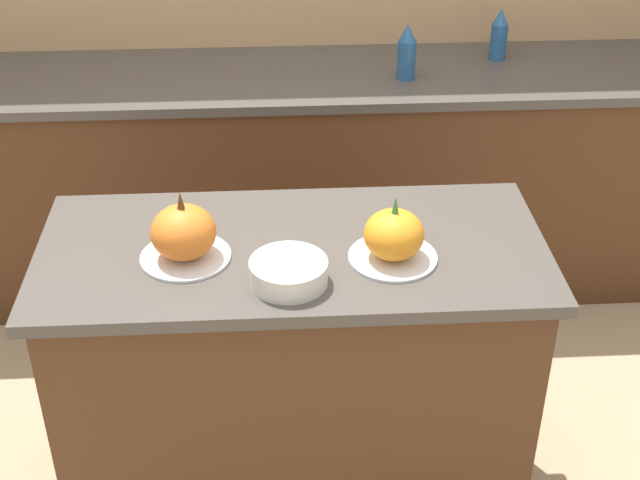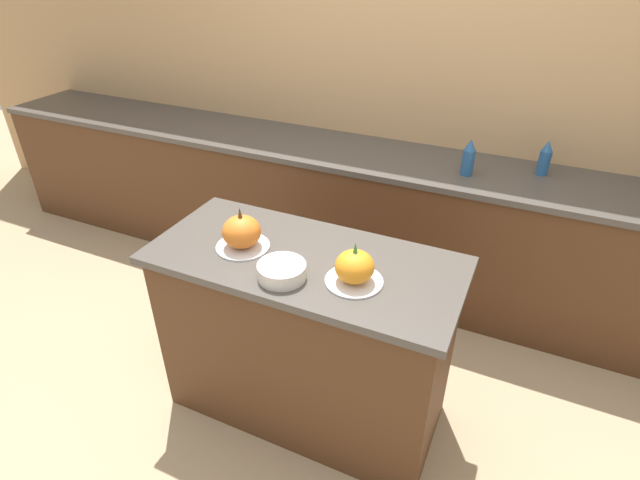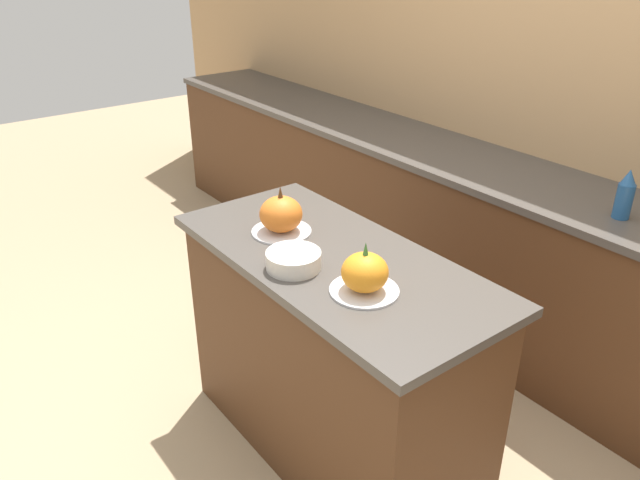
{
  "view_description": "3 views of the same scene",
  "coord_description": "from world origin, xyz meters",
  "px_view_note": "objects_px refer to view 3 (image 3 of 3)",
  "views": [
    {
      "loc": [
        -0.04,
        -1.95,
        2.15
      ],
      "look_at": [
        0.07,
        -0.03,
        0.94
      ],
      "focal_mm": 50.0,
      "sensor_mm": 36.0,
      "label": 1
    },
    {
      "loc": [
        0.79,
        -1.55,
        2.06
      ],
      "look_at": [
        0.06,
        0.04,
        0.98
      ],
      "focal_mm": 28.0,
      "sensor_mm": 36.0,
      "label": 2
    },
    {
      "loc": [
        1.54,
        -1.24,
        1.96
      ],
      "look_at": [
        -0.06,
        -0.02,
        0.95
      ],
      "focal_mm": 35.0,
      "sensor_mm": 36.0,
      "label": 3
    }
  ],
  "objects_px": {
    "pumpkin_cake_left": "(281,216)",
    "mixing_bowl": "(294,260)",
    "pumpkin_cake_right": "(365,274)",
    "bottle_short": "(625,195)"
  },
  "relations": [
    {
      "from": "pumpkin_cake_right",
      "to": "mixing_bowl",
      "type": "xyz_separation_m",
      "value": [
        -0.27,
        -0.09,
        -0.03
      ]
    },
    {
      "from": "pumpkin_cake_left",
      "to": "bottle_short",
      "type": "distance_m",
      "value": 1.37
    },
    {
      "from": "pumpkin_cake_left",
      "to": "bottle_short",
      "type": "height_order",
      "value": "bottle_short"
    },
    {
      "from": "pumpkin_cake_right",
      "to": "bottle_short",
      "type": "xyz_separation_m",
      "value": [
        0.2,
        1.19,
        0.04
      ]
    },
    {
      "from": "pumpkin_cake_right",
      "to": "bottle_short",
      "type": "bearing_deg",
      "value": 80.43
    },
    {
      "from": "pumpkin_cake_left",
      "to": "mixing_bowl",
      "type": "distance_m",
      "value": 0.29
    },
    {
      "from": "pumpkin_cake_left",
      "to": "mixing_bowl",
      "type": "bearing_deg",
      "value": -25.75
    },
    {
      "from": "pumpkin_cake_right",
      "to": "pumpkin_cake_left",
      "type": "bearing_deg",
      "value": 176.31
    },
    {
      "from": "mixing_bowl",
      "to": "pumpkin_cake_left",
      "type": "bearing_deg",
      "value": 154.25
    },
    {
      "from": "pumpkin_cake_right",
      "to": "mixing_bowl",
      "type": "relative_size",
      "value": 1.18
    }
  ]
}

